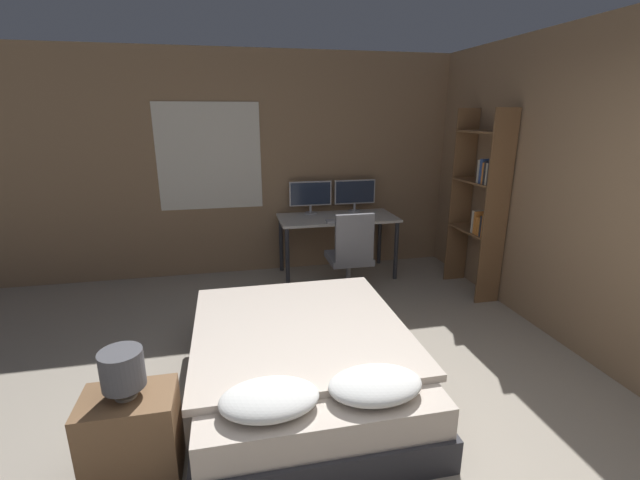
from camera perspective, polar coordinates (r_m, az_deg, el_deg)
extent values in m
cube|color=#8E7051|center=(5.45, -4.90, 9.89)|extent=(12.00, 0.06, 2.70)
cube|color=silver|center=(5.36, -14.52, 10.69)|extent=(1.21, 0.01, 1.26)
cube|color=black|center=(5.36, -14.52, 10.70)|extent=(1.13, 0.01, 1.18)
cube|color=#8E7051|center=(4.20, 31.09, 5.61)|extent=(0.06, 12.00, 2.70)
cube|color=#2D2D33|center=(3.32, -2.37, -17.63)|extent=(1.49, 1.94, 0.22)
cube|color=beige|center=(3.21, -2.41, -14.51)|extent=(1.43, 1.88, 0.20)
cube|color=beige|center=(3.25, -2.80, -11.56)|extent=(1.53, 1.63, 0.05)
ellipsoid|color=white|center=(2.49, -6.77, -20.29)|extent=(0.55, 0.38, 0.13)
ellipsoid|color=white|center=(2.60, 7.38, -18.58)|extent=(0.55, 0.38, 0.13)
cube|color=brown|center=(2.78, -23.71, -23.00)|extent=(0.49, 0.34, 0.53)
cylinder|color=gray|center=(2.62, -24.43, -18.32)|extent=(0.11, 0.11, 0.01)
cylinder|color=gray|center=(2.60, -24.52, -17.73)|extent=(0.02, 0.02, 0.05)
cylinder|color=#4C4C51|center=(2.54, -24.87, -15.33)|extent=(0.22, 0.22, 0.20)
cube|color=beige|center=(5.27, 2.34, 2.98)|extent=(1.44, 0.69, 0.03)
cylinder|color=#2D2D33|center=(4.97, -4.35, -2.44)|extent=(0.05, 0.05, 0.73)
cylinder|color=#2D2D33|center=(5.30, 10.10, -1.42)|extent=(0.05, 0.05, 0.73)
cylinder|color=#2D2D33|center=(5.53, -5.20, -0.49)|extent=(0.05, 0.05, 0.73)
cylinder|color=#2D2D33|center=(5.83, 7.95, 0.32)|extent=(0.05, 0.05, 0.73)
cylinder|color=#B7B7BC|center=(5.43, -1.27, 3.63)|extent=(0.16, 0.16, 0.01)
cylinder|color=#B7B7BC|center=(5.42, -1.27, 4.16)|extent=(0.03, 0.03, 0.09)
cube|color=#B7B7BC|center=(5.38, -1.28, 6.22)|extent=(0.53, 0.03, 0.31)
cube|color=#232D42|center=(5.37, -1.25, 6.20)|extent=(0.50, 0.00, 0.28)
cylinder|color=#B7B7BC|center=(5.57, 4.61, 3.90)|extent=(0.16, 0.16, 0.01)
cylinder|color=#B7B7BC|center=(5.56, 4.62, 4.42)|extent=(0.03, 0.03, 0.09)
cube|color=#B7B7BC|center=(5.52, 4.67, 6.43)|extent=(0.53, 0.03, 0.31)
cube|color=#232D42|center=(5.50, 4.72, 6.40)|extent=(0.50, 0.00, 0.28)
cube|color=#B7B7BC|center=(5.03, 3.02, 2.61)|extent=(0.39, 0.13, 0.02)
ellipsoid|color=#B7B7BC|center=(5.11, 6.12, 2.86)|extent=(0.07, 0.05, 0.04)
cylinder|color=black|center=(4.84, 3.75, -7.31)|extent=(0.52, 0.52, 0.04)
cylinder|color=gray|center=(4.76, 3.80, -4.98)|extent=(0.05, 0.05, 0.38)
cube|color=slate|center=(4.68, 3.85, -2.41)|extent=(0.45, 0.45, 0.07)
cube|color=slate|center=(4.41, 4.63, 0.28)|extent=(0.41, 0.05, 0.50)
cube|color=brown|center=(4.75, 22.45, 3.61)|extent=(0.27, 0.02, 2.03)
cube|color=brown|center=(5.32, 18.29, 5.31)|extent=(0.27, 0.02, 2.03)
cube|color=brown|center=(5.10, 19.92, 1.17)|extent=(0.27, 0.67, 0.02)
cube|color=brown|center=(4.99, 20.53, 7.25)|extent=(0.27, 0.67, 0.02)
cube|color=brown|center=(4.94, 21.16, 13.28)|extent=(0.27, 0.67, 0.02)
cube|color=orange|center=(4.82, 21.97, 1.81)|extent=(0.22, 0.04, 0.26)
cube|color=#28282D|center=(4.85, 21.68, 1.73)|extent=(0.22, 0.03, 0.22)
cube|color=orange|center=(4.89, 21.41, 1.68)|extent=(0.22, 0.03, 0.19)
cube|color=orange|center=(4.92, 21.15, 1.82)|extent=(0.22, 0.03, 0.19)
cube|color=orange|center=(4.95, 20.94, 2.21)|extent=(0.22, 0.03, 0.24)
cube|color=#BCB29E|center=(4.98, 20.70, 2.33)|extent=(0.22, 0.04, 0.25)
cube|color=#28282D|center=(4.72, 22.69, 8.28)|extent=(0.22, 0.04, 0.26)
cube|color=#BCB29E|center=(4.75, 22.38, 8.14)|extent=(0.22, 0.02, 0.22)
cube|color=#28282D|center=(4.78, 22.17, 8.30)|extent=(0.22, 0.03, 0.24)
cube|color=orange|center=(4.81, 21.94, 8.26)|extent=(0.22, 0.03, 0.22)
cube|color=#2D4784|center=(4.84, 21.71, 8.52)|extent=(0.22, 0.04, 0.25)
cube|color=#BCB29E|center=(4.88, 21.41, 8.52)|extent=(0.22, 0.03, 0.24)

